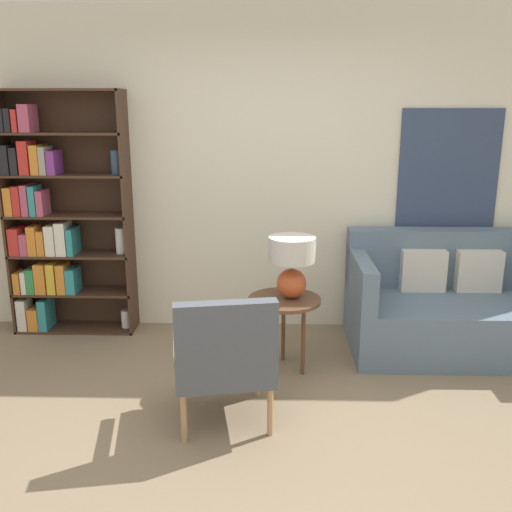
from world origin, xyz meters
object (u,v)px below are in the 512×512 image
object	(u,v)px
bookshelf	(54,222)
armchair	(225,355)
couch	(453,307)
table_lamp	(292,261)
side_table	(284,306)

from	to	relation	value
bookshelf	armchair	size ratio (longest dim) A/B	2.40
bookshelf	couch	xyz separation A→B (m)	(3.30, -0.29, -0.62)
armchair	couch	xyz separation A→B (m)	(1.74, 1.25, -0.14)
table_lamp	armchair	bearing A→B (deg)	-117.49
couch	side_table	xyz separation A→B (m)	(-1.37, -0.46, 0.16)
bookshelf	armchair	bearing A→B (deg)	-44.70
side_table	bookshelf	bearing A→B (deg)	158.88
armchair	table_lamp	bearing A→B (deg)	62.51
couch	table_lamp	size ratio (longest dim) A/B	3.65
couch	table_lamp	world-z (taller)	table_lamp
bookshelf	table_lamp	xyz separation A→B (m)	(1.97, -0.73, -0.12)
armchair	table_lamp	size ratio (longest dim) A/B	1.88
couch	side_table	bearing A→B (deg)	-161.65
armchair	side_table	bearing A→B (deg)	64.90
couch	table_lamp	bearing A→B (deg)	-161.69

